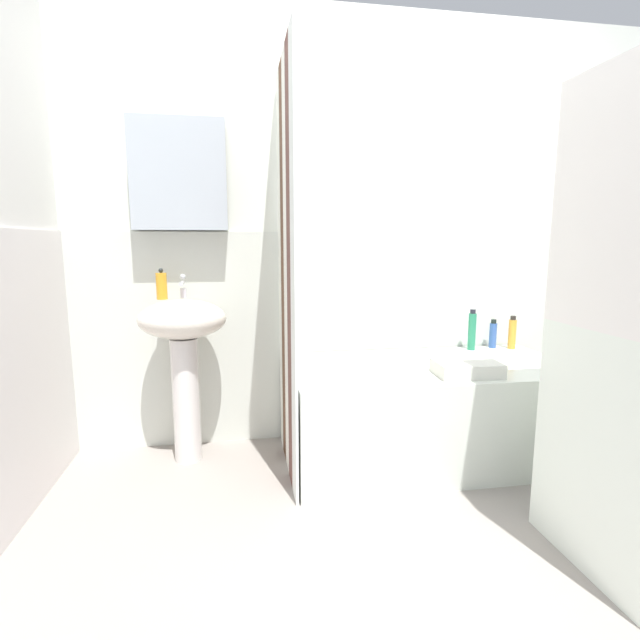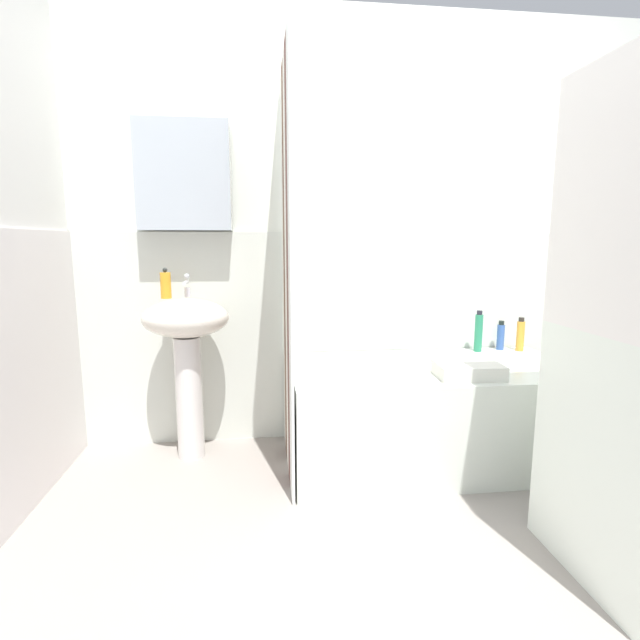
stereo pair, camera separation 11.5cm
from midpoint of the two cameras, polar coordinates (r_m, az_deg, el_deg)
ground_plane at (r=1.97m, az=13.47°, el=-27.35°), size 4.80×5.60×0.04m
wall_back_tiled at (r=2.79m, az=4.16°, el=9.12°), size 3.60×0.18×2.40m
sink at (r=2.58m, az=-14.30°, el=-2.63°), size 0.44×0.34×0.86m
faucet at (r=2.62m, az=-14.33°, el=3.96°), size 0.03×0.12×0.12m
soap_dispenser at (r=2.59m, az=-16.64°, el=4.01°), size 0.05×0.05×0.16m
bathtub at (r=2.65m, az=14.21°, el=-10.66°), size 1.46×0.75×0.51m
shower_curtain at (r=2.33m, az=-2.54°, el=5.67°), size 0.01×0.75×2.00m
body_wash_bottle at (r=3.07m, az=23.69°, el=-1.66°), size 0.04×0.04×0.20m
conditioner_bottle at (r=3.06m, az=21.66°, el=-1.80°), size 0.04×0.04×0.17m
shampoo_bottle at (r=2.96m, az=19.36°, el=-1.37°), size 0.04×0.04×0.24m
towel_folded at (r=2.41m, az=18.53°, el=-5.68°), size 0.31×0.22×0.07m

